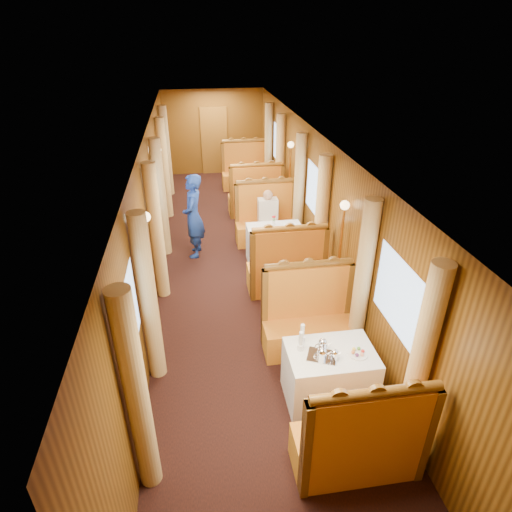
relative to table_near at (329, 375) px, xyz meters
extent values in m
cube|color=brown|center=(-0.75, 9.47, 0.62)|extent=(0.80, 0.04, 2.00)
cube|color=white|center=(0.00, 0.00, 0.00)|extent=(1.05, 0.72, 0.75)
cube|color=#BC4C14|center=(0.00, -0.95, -0.15)|extent=(1.30, 0.55, 0.45)
cube|color=#BC4C14|center=(0.00, -1.17, 0.48)|extent=(1.30, 0.12, 0.80)
cylinder|color=brown|center=(0.00, -1.17, 0.92)|extent=(1.23, 0.10, 0.10)
cube|color=#BC4C14|center=(0.00, 0.95, -0.15)|extent=(1.30, 0.55, 0.45)
cube|color=#BC4C14|center=(0.00, 1.17, 0.48)|extent=(1.30, 0.12, 0.80)
cylinder|color=brown|center=(0.00, 1.17, 0.92)|extent=(1.23, 0.10, 0.10)
cube|color=white|center=(0.00, 3.50, 0.00)|extent=(1.05, 0.72, 0.75)
cube|color=#BC4C14|center=(0.00, 2.55, -0.15)|extent=(1.30, 0.55, 0.45)
cube|color=#BC4C14|center=(0.00, 2.33, 0.48)|extent=(1.30, 0.12, 0.80)
cylinder|color=brown|center=(0.00, 2.33, 0.92)|extent=(1.23, 0.10, 0.10)
cube|color=#BC4C14|center=(0.00, 4.45, -0.15)|extent=(1.30, 0.55, 0.45)
cube|color=#BC4C14|center=(0.00, 4.67, 0.48)|extent=(1.30, 0.12, 0.80)
cylinder|color=brown|center=(0.00, 4.67, 0.92)|extent=(1.23, 0.10, 0.10)
cube|color=white|center=(0.00, 7.00, 0.00)|extent=(1.05, 0.72, 0.75)
cube|color=#BC4C14|center=(0.00, 6.05, -0.15)|extent=(1.30, 0.55, 0.45)
cube|color=#BC4C14|center=(0.00, 5.83, 0.48)|extent=(1.30, 0.12, 0.80)
cylinder|color=brown|center=(0.00, 5.83, 0.92)|extent=(1.23, 0.10, 0.10)
cube|color=#BC4C14|center=(0.00, 7.95, -0.15)|extent=(1.30, 0.55, 0.45)
cube|color=#BC4C14|center=(0.00, 8.16, 0.48)|extent=(1.30, 0.12, 0.80)
cylinder|color=brown|center=(0.00, 8.16, 0.92)|extent=(1.23, 0.10, 0.10)
cube|color=silver|center=(-0.13, -0.06, 0.38)|extent=(0.42, 0.37, 0.01)
cylinder|color=white|center=(0.29, -0.08, 0.38)|extent=(0.24, 0.24, 0.01)
cylinder|color=white|center=(-0.36, 0.09, 0.42)|extent=(0.08, 0.08, 0.08)
cylinder|color=white|center=(-0.36, 0.09, 0.55)|extent=(0.05, 0.05, 0.18)
cylinder|color=white|center=(-0.31, 0.23, 0.42)|extent=(0.08, 0.08, 0.08)
cylinder|color=white|center=(-0.31, 0.23, 0.55)|extent=(0.05, 0.05, 0.18)
cylinder|color=silver|center=(-0.03, 3.53, 0.45)|extent=(0.06, 0.06, 0.14)
cylinder|color=silver|center=(0.01, 7.00, 0.45)|extent=(0.06, 0.06, 0.14)
cylinder|color=#DBB470|center=(-2.13, -0.78, 0.80)|extent=(0.22, 0.22, 2.35)
cylinder|color=#DBB470|center=(-2.13, 0.78, 0.80)|extent=(0.22, 0.22, 2.35)
cylinder|color=#DBB470|center=(0.63, -0.78, 0.80)|extent=(0.22, 0.22, 2.35)
cylinder|color=#DBB470|center=(0.63, 0.78, 0.80)|extent=(0.22, 0.22, 2.35)
cylinder|color=#DBB470|center=(-2.13, 2.72, 0.80)|extent=(0.22, 0.22, 2.35)
cylinder|color=#DBB470|center=(-2.13, 4.28, 0.80)|extent=(0.22, 0.22, 2.35)
cylinder|color=#DBB470|center=(0.63, 2.72, 0.80)|extent=(0.22, 0.22, 2.35)
cylinder|color=#DBB470|center=(0.63, 4.28, 0.80)|extent=(0.22, 0.22, 2.35)
cylinder|color=#DBB470|center=(-2.13, 6.22, 0.80)|extent=(0.22, 0.22, 2.35)
cylinder|color=#DBB470|center=(-2.13, 7.78, 0.80)|extent=(0.22, 0.22, 2.35)
cylinder|color=#DBB470|center=(0.63, 6.22, 0.80)|extent=(0.22, 0.22, 2.35)
cylinder|color=#DBB470|center=(0.63, 7.78, 0.80)|extent=(0.22, 0.22, 2.35)
cylinder|color=#BF8C3F|center=(-2.15, 1.75, 0.55)|extent=(0.04, 0.04, 1.85)
sphere|color=#FFD18C|center=(-2.15, 1.75, 1.50)|extent=(0.14, 0.14, 0.14)
cylinder|color=#BF8C3F|center=(0.65, 1.75, 0.55)|extent=(0.04, 0.04, 1.85)
sphere|color=#FFD18C|center=(0.65, 1.75, 1.50)|extent=(0.14, 0.14, 0.14)
cylinder|color=#BF8C3F|center=(-2.15, 5.25, 0.55)|extent=(0.04, 0.04, 1.85)
sphere|color=#FFD18C|center=(-2.15, 5.25, 1.50)|extent=(0.14, 0.14, 0.14)
cylinder|color=#BF8C3F|center=(0.65, 5.25, 0.55)|extent=(0.04, 0.04, 1.85)
sphere|color=#FFD18C|center=(0.65, 5.25, 1.50)|extent=(0.14, 0.14, 0.14)
imported|color=navy|center=(-1.53, 4.10, 0.47)|extent=(0.48, 0.66, 1.69)
cube|color=beige|center=(0.00, 4.35, 0.38)|extent=(0.40, 0.24, 0.55)
sphere|color=tan|center=(0.00, 4.35, 0.74)|extent=(0.20, 0.20, 0.20)
cube|color=beige|center=(0.00, 4.18, 0.15)|extent=(0.36, 0.30, 0.14)
camera|label=1|loc=(-1.48, -3.72, 3.81)|focal=30.00mm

